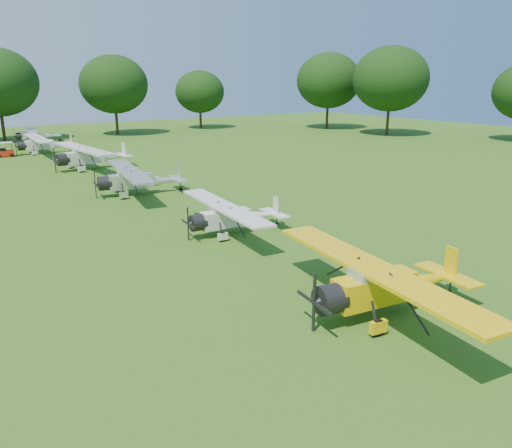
% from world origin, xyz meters
% --- Properties ---
extents(ground, '(160.00, 160.00, 0.00)m').
position_xyz_m(ground, '(0.00, 0.00, 0.00)').
color(ground, '#215214').
rests_on(ground, ground).
extents(tree_belt, '(137.36, 130.27, 14.52)m').
position_xyz_m(tree_belt, '(3.57, 0.16, 8.03)').
color(tree_belt, '#332313').
rests_on(tree_belt, ground).
extents(aircraft_2, '(7.10, 11.26, 2.21)m').
position_xyz_m(aircraft_2, '(0.99, -11.27, 1.29)').
color(aircraft_2, '#DFB609').
rests_on(aircraft_2, ground).
extents(aircraft_3, '(6.08, 9.68, 1.90)m').
position_xyz_m(aircraft_3, '(1.63, 0.78, 1.11)').
color(aircraft_3, silver).
rests_on(aircraft_3, ground).
extents(aircraft_4, '(7.00, 11.08, 2.18)m').
position_xyz_m(aircraft_4, '(0.89, 13.58, 1.27)').
color(aircraft_4, silver).
rests_on(aircraft_4, ground).
extents(aircraft_5, '(7.60, 12.10, 2.38)m').
position_xyz_m(aircraft_5, '(1.27, 27.08, 1.39)').
color(aircraft_5, silver).
rests_on(aircraft_5, ground).
extents(aircraft_6, '(6.70, 10.66, 2.10)m').
position_xyz_m(aircraft_6, '(-0.14, 40.97, 1.23)').
color(aircraft_6, silver).
rests_on(aircraft_6, ground).
extents(aircraft_7, '(6.19, 9.81, 1.93)m').
position_xyz_m(aircraft_7, '(1.47, 53.13, 1.13)').
color(aircraft_7, silver).
rests_on(aircraft_7, ground).
extents(golf_cart, '(2.08, 1.44, 1.65)m').
position_xyz_m(golf_cart, '(-4.53, 40.69, 0.55)').
color(golf_cart, red).
rests_on(golf_cart, ground).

